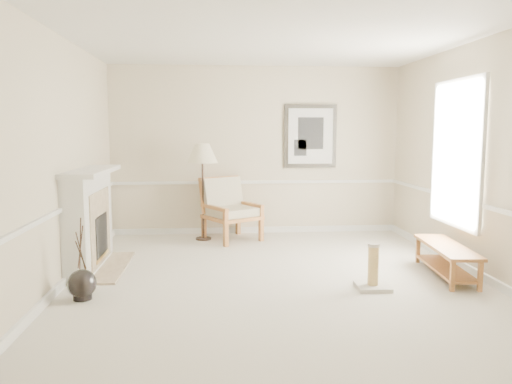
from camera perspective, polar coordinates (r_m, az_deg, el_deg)
ground at (r=6.23m, az=2.15°, el=-9.73°), size 5.50×5.50×0.00m
room at (r=6.06m, az=3.45°, el=7.67°), size 5.04×5.54×2.92m
fireplace at (r=6.82m, az=-18.45°, el=-3.10°), size 0.64×1.64×1.31m
floor_vase at (r=5.72m, az=-19.26°, el=-9.96°), size 0.30×0.30×0.89m
armchair at (r=8.28m, az=-3.18°, el=-1.62°), size 1.08×1.10×1.03m
floor_lamp at (r=8.18m, az=-6.14°, el=4.12°), size 0.65×0.65×1.59m
bench at (r=6.67m, az=20.92°, el=-6.78°), size 0.53×1.39×0.39m
scratching_post at (r=5.92m, az=13.22°, el=-9.16°), size 0.39×0.39×0.53m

